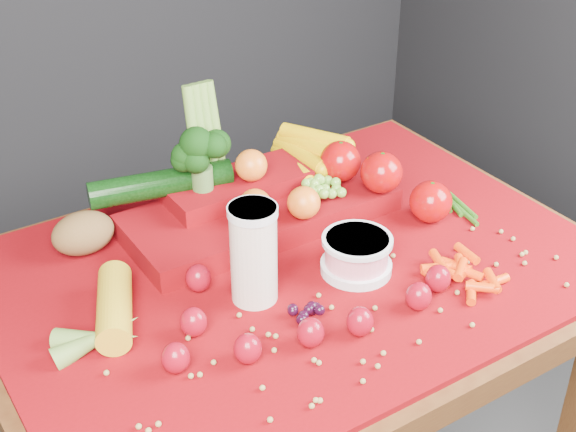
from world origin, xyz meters
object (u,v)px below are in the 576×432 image
milk_glass (254,250)px  produce_mound (270,192)px  yogurt_bowl (357,253)px  table (294,310)px

milk_glass → produce_mound: size_ratio=0.29×
milk_glass → yogurt_bowl: milk_glass is taller
produce_mound → table: bearing=-106.3°
table → yogurt_bowl: bearing=-45.4°
table → yogurt_bowl: size_ratio=8.73×
table → produce_mound: (0.05, 0.15, 0.17)m
table → produce_mound: bearing=73.7°
table → produce_mound: produce_mound is taller
yogurt_bowl → table: bearing=134.6°
table → milk_glass: size_ratio=6.23×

